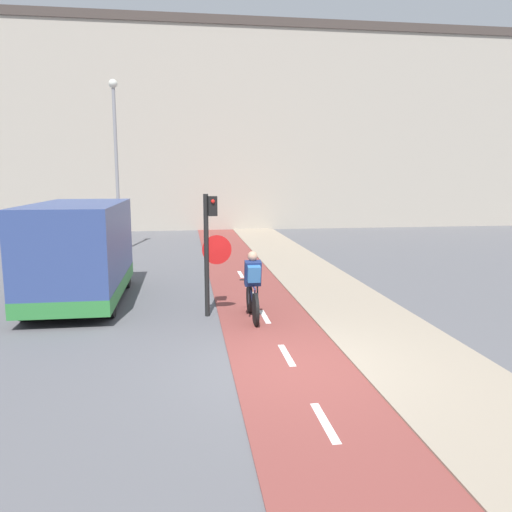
{
  "coord_description": "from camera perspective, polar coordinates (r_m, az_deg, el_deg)",
  "views": [
    {
      "loc": [
        -1.75,
        -7.9,
        3.21
      ],
      "look_at": [
        0.0,
        4.43,
        1.2
      ],
      "focal_mm": 35.0,
      "sensor_mm": 36.0,
      "label": 1
    }
  ],
  "objects": [
    {
      "name": "building_row_background",
      "position": [
        32.32,
        -5.09,
        14.2
      ],
      "size": [
        60.0,
        5.2,
        12.11
      ],
      "color": "#B2A899",
      "rests_on": "ground_plane"
    },
    {
      "name": "van",
      "position": [
        13.39,
        -19.47,
        0.2
      ],
      "size": [
        2.09,
        4.81,
        2.53
      ],
      "color": "#334784",
      "rests_on": "ground_plane"
    },
    {
      "name": "street_lamp_far",
      "position": [
        21.86,
        -15.72,
        11.7
      ],
      "size": [
        0.36,
        0.36,
        7.07
      ],
      "color": "gray",
      "rests_on": "ground_plane"
    },
    {
      "name": "bike_lane",
      "position": [
        8.71,
        4.18,
        -12.43
      ],
      "size": [
        2.08,
        60.0,
        0.02
      ],
      "color": "brown",
      "rests_on": "ground_plane"
    },
    {
      "name": "cyclist_near",
      "position": [
        11.15,
        -0.38,
        -3.68
      ],
      "size": [
        0.46,
        1.75,
        1.56
      ],
      "color": "black",
      "rests_on": "ground_plane"
    },
    {
      "name": "ground_plane",
      "position": [
        8.71,
        4.19,
        -12.5
      ],
      "size": [
        120.0,
        120.0,
        0.0
      ],
      "primitive_type": "plane",
      "color": "#5B5B60"
    },
    {
      "name": "sidewalk_strip",
      "position": [
        9.41,
        17.91,
        -11.09
      ],
      "size": [
        2.4,
        60.0,
        0.05
      ],
      "color": "gray",
      "rests_on": "ground_plane"
    },
    {
      "name": "traffic_light_pole",
      "position": [
        11.33,
        -5.25,
        1.74
      ],
      "size": [
        0.67,
        0.25,
        2.81
      ],
      "color": "black",
      "rests_on": "ground_plane"
    }
  ]
}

